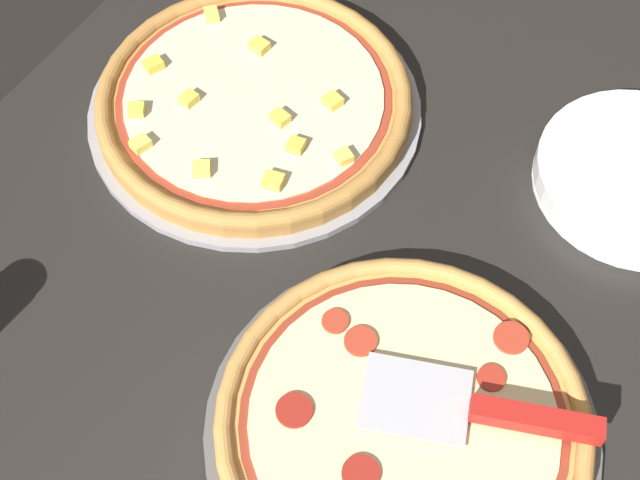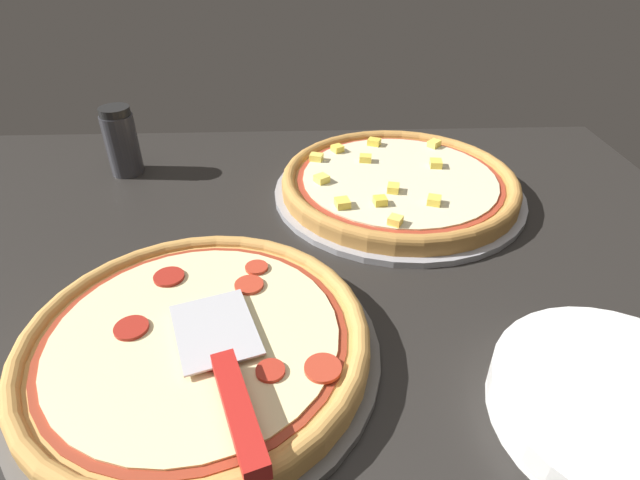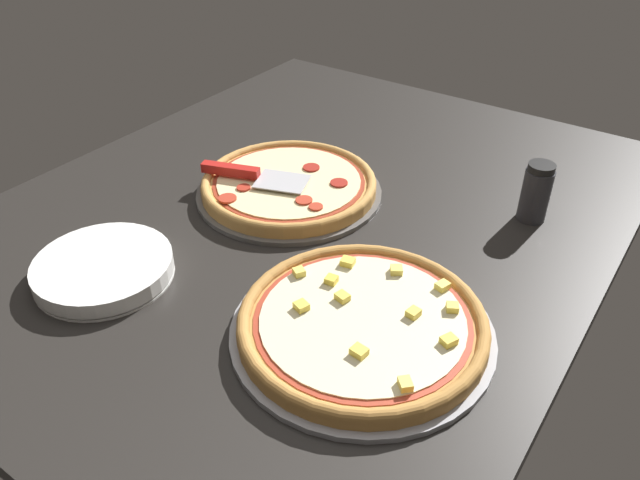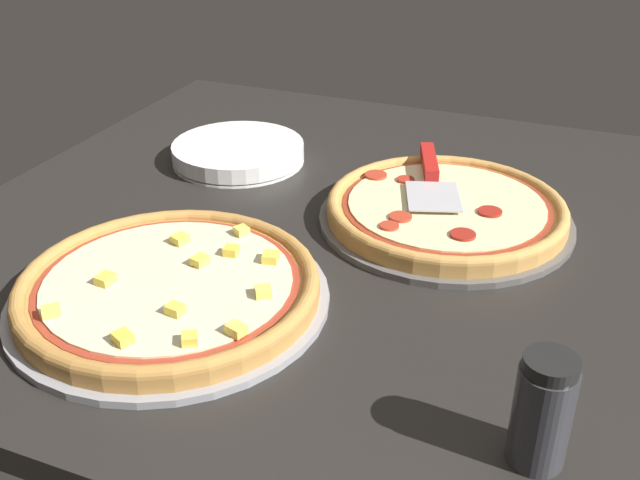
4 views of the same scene
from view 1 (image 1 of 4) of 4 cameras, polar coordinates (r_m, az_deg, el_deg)
name	(u,v)px [view 1 (image 1 of 4)]	position (r cm, az deg, el deg)	size (l,w,h in cm)	color
ground_plane	(354,390)	(94.53, 2.16, -9.59)	(143.82, 114.91, 3.60)	black
pizza_pan_front	(401,430)	(90.73, 5.23, -12.02)	(39.27, 39.27, 1.00)	#565451
pizza_front	(403,422)	(88.81, 5.33, -11.53)	(36.91, 36.91, 2.97)	#C68E47
pizza_pan_back	(255,110)	(112.50, -4.17, 8.27)	(41.45, 41.45, 1.00)	#939399
pizza_back	(254,100)	(110.97, -4.24, 8.95)	(38.96, 38.96, 3.46)	#B77F3D
serving_spatula	(503,414)	(88.15, 11.64, -10.88)	(12.43, 23.52, 2.00)	#B7B7BC
plate_stack	(638,177)	(110.59, 19.69, 3.84)	(24.07, 24.07, 3.50)	white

